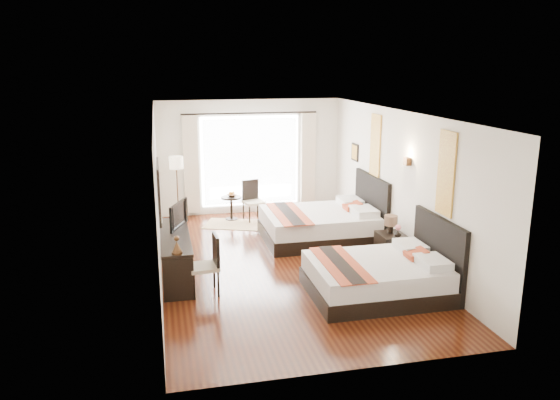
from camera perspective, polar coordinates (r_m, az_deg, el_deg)
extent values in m
cube|color=#341209|center=(10.29, 0.44, -6.65)|extent=(4.50, 7.50, 0.01)
cube|color=white|center=(9.66, 0.48, 9.04)|extent=(4.50, 7.50, 0.02)
cube|color=silver|center=(10.61, 12.36, 1.57)|extent=(0.01, 7.50, 2.80)
cube|color=silver|center=(9.64, -12.65, 0.30)|extent=(0.01, 7.50, 2.80)
cube|color=silver|center=(13.49, -3.16, 4.51)|extent=(4.50, 0.01, 2.80)
cube|color=silver|center=(6.44, 8.08, -6.43)|extent=(4.50, 0.01, 2.80)
cube|color=white|center=(13.49, -3.14, 4.08)|extent=(2.40, 0.02, 2.20)
cube|color=white|center=(13.43, -3.10, 4.04)|extent=(2.30, 0.02, 2.10)
cube|color=#B9AB8F|center=(13.24, -9.28, 3.64)|extent=(0.35, 0.14, 2.35)
cube|color=#B9AB8F|center=(13.71, 2.93, 4.16)|extent=(0.35, 0.14, 2.35)
cube|color=#964415|center=(9.01, 16.96, 2.66)|extent=(0.03, 0.50, 1.35)
cube|color=#964415|center=(11.60, 9.92, 5.50)|extent=(0.03, 0.50, 1.35)
cube|color=#422A17|center=(10.14, 13.16, 3.95)|extent=(0.10, 0.14, 0.14)
cube|color=black|center=(9.44, -12.54, 0.95)|extent=(0.04, 1.25, 0.95)
cube|color=white|center=(9.44, -12.39, 0.96)|extent=(0.01, 1.12, 0.82)
cube|color=black|center=(9.06, 9.87, -8.94)|extent=(2.10, 1.64, 0.26)
cube|color=silver|center=(8.96, 9.94, -7.28)|extent=(2.04, 1.60, 0.31)
cube|color=black|center=(9.34, 16.22, -5.39)|extent=(0.08, 1.64, 1.23)
cube|color=#9D2E19|center=(8.70, 6.37, -6.67)|extent=(0.56, 1.70, 0.02)
cube|color=black|center=(11.60, 3.98, -3.50)|extent=(2.29, 1.79, 0.28)
cube|color=silver|center=(11.51, 4.01, -2.05)|extent=(2.23, 1.75, 0.33)
cube|color=black|center=(11.84, 9.53, -0.64)|extent=(0.08, 1.79, 1.34)
cube|color=#9D2E19|center=(11.30, 0.91, -1.40)|extent=(0.61, 1.85, 0.02)
cube|color=black|center=(10.45, 11.54, -4.97)|extent=(0.47, 0.58, 0.56)
cylinder|color=black|center=(10.43, 11.46, -3.13)|extent=(0.10, 0.10, 0.21)
cylinder|color=#3F2C1E|center=(10.37, 11.52, -2.10)|extent=(0.25, 0.25, 0.19)
imported|color=black|center=(10.20, 12.19, -3.79)|extent=(0.16, 0.16, 0.13)
cube|color=black|center=(9.77, -10.82, -5.69)|extent=(0.50, 2.20, 0.76)
imported|color=black|center=(10.03, -10.97, -1.50)|extent=(0.42, 0.79, 0.47)
cube|color=tan|center=(8.93, -7.95, -6.95)|extent=(0.49, 0.49, 0.06)
cube|color=black|center=(8.86, -6.71, -5.18)|extent=(0.08, 0.43, 0.51)
cylinder|color=black|center=(13.03, -10.51, -2.30)|extent=(0.24, 0.24, 0.03)
cylinder|color=#422A17|center=(12.86, -10.64, 0.61)|extent=(0.03, 0.03, 1.34)
cylinder|color=beige|center=(12.71, -10.79, 3.88)|extent=(0.32, 0.32, 0.28)
cylinder|color=black|center=(13.07, -5.10, -0.85)|extent=(0.49, 0.49, 0.57)
imported|color=#412717|center=(13.00, -5.06, 0.48)|extent=(0.28, 0.28, 0.05)
cube|color=tan|center=(12.93, -2.78, -0.24)|extent=(0.53, 0.53, 0.06)
cube|color=black|center=(13.04, -3.14, 1.08)|extent=(0.41, 0.14, 0.49)
cube|color=tan|center=(12.74, -4.91, -2.54)|extent=(1.51, 1.28, 0.01)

